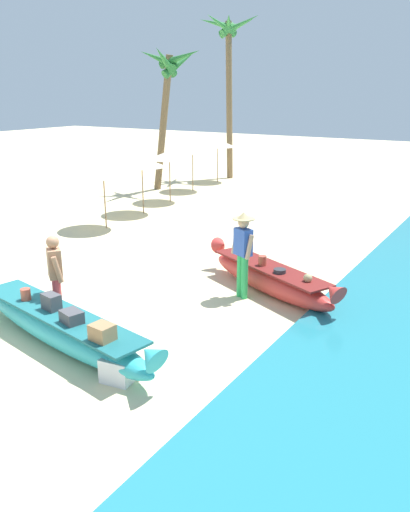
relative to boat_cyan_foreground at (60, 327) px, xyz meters
name	(u,v)px	position (x,y,z in m)	size (l,w,h in m)	color
ground_plane	(62,319)	(-0.74, 0.71, -0.32)	(80.00, 80.00, 0.00)	beige
boat_cyan_foreground	(60,327)	(0.00, 0.00, 0.00)	(4.87, 1.49, 0.85)	#33B2BC
boat_red_midground	(270,278)	(1.93, 3.95, -0.01)	(3.70, 2.10, 0.83)	red
person_vendor_hatted	(243,249)	(1.56, 3.43, 0.71)	(0.58, 0.44, 1.77)	green
person_tourist_customer	(56,276)	(-0.60, 0.53, 0.62)	(0.55, 0.48, 1.67)	#B2383D
parasol_row_0	(103,171)	(-4.59, 6.18, 1.42)	(1.60, 1.60, 1.91)	#8E6B47
parasol_row_1	(142,162)	(-4.90, 8.40, 1.42)	(1.60, 1.60, 1.91)	#8E6B47
parasol_row_2	(169,155)	(-5.27, 10.50, 1.42)	(1.60, 1.60, 1.91)	#8E6B47
parasol_row_3	(193,149)	(-5.77, 12.84, 1.42)	(1.60, 1.60, 1.91)	#8E6B47
parasol_row_4	(218,143)	(-6.04, 15.33, 1.42)	(1.60, 1.60, 1.91)	#8E6B47
palm_tree_tall_inland	(229,45)	(-6.23, 16.56, 5.63)	(2.84, 2.78, 7.29)	brown
palm_tree_leaning_seaward	(168,79)	(-6.54, 12.30, 4.15)	(2.58, 2.76, 5.71)	brown
cooler_box	(118,369)	(1.55, -0.36, -0.14)	(0.45, 0.37, 0.37)	silver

